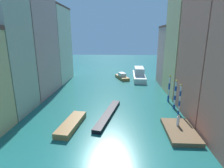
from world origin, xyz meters
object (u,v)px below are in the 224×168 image
Objects in this scene: person_on_dock at (178,121)px; mooring_pole_2 at (169,88)px; mooring_pole_1 at (175,94)px; motorboat_0 at (122,77)px; mooring_pole_0 at (180,100)px; waterfront_dock at (180,131)px; motorboat_1 at (71,124)px; vaporetto_white at (139,74)px; gondola_black at (108,114)px.

person_on_dock is 10.58m from mooring_pole_2.
mooring_pole_1 reaches higher than motorboat_0.
mooring_pole_0 is 0.72× the size of motorboat_0.
waterfront_dock is at bearing -76.16° from motorboat_0.
motorboat_0 is (-8.49, 24.04, -1.91)m from mooring_pole_0.
mooring_pole_0 is at bearing -90.25° from mooring_pole_2.
motorboat_1 is (-15.31, -10.49, -2.15)m from mooring_pole_2.
vaporetto_white is at bearing 100.20° from mooring_pole_1.
vaporetto_white reaches higher than person_on_dock.
motorboat_0 is 29.04m from motorboat_1.
mooring_pole_2 is 18.68m from motorboat_1.
motorboat_0 is at bearing 115.64° from mooring_pole_2.
waterfront_dock is 0.88× the size of motorboat_1.
mooring_pole_2 is at bearing 91.50° from mooring_pole_1.
gondola_black is at bearing 154.47° from waterfront_dock.
waterfront_dock is at bearing -100.31° from mooring_pole_1.
motorboat_1 is at bearing -179.70° from person_on_dock.
person_on_dock is 28.48m from vaporetto_white.
person_on_dock is at bearing -85.12° from vaporetto_white.
gondola_black is at bearing -94.94° from motorboat_0.
gondola_black reaches higher than waterfront_dock.
person_on_dock is 13.99m from motorboat_1.
mooring_pole_0 is 6.29m from mooring_pole_2.
person_on_dock is at bearing -101.87° from mooring_pole_1.
mooring_pole_1 is (0.12, 2.75, 0.01)m from mooring_pole_0.
mooring_pole_1 is at bearing 87.48° from mooring_pole_0.
mooring_pole_2 is (-0.09, 3.54, -0.02)m from mooring_pole_1.
mooring_pole_2 is at bearing 33.14° from gondola_black.
mooring_pole_0 is 0.40× the size of vaporetto_white.
mooring_pole_2 reaches higher than person_on_dock.
mooring_pole_2 reaches higher than waterfront_dock.
mooring_pole_1 is 3.54m from mooring_pole_2.
vaporetto_white is (-2.43, 28.38, 0.05)m from person_on_dock.
mooring_pole_1 reaches higher than mooring_pole_0.
mooring_pole_2 is at bearing 83.31° from waterfront_dock.
motorboat_0 is at bearing -177.40° from vaporetto_white.
motorboat_0 is at bearing 109.45° from mooring_pole_0.
motorboat_1 is (-15.29, -4.20, -2.16)m from mooring_pole_0.
waterfront_dock is 1.25× the size of mooring_pole_1.
vaporetto_white is 4.79m from motorboat_0.
waterfront_dock is 11.70m from mooring_pole_2.
person_on_dock is at bearing -20.39° from gondola_black.
mooring_pole_0 reaches higher than mooring_pole_2.
motorboat_0 reaches higher than motorboat_1.
mooring_pole_0 is at bearing -70.55° from motorboat_0.
mooring_pole_0 is (1.31, 5.11, 2.27)m from waterfront_dock.
mooring_pole_1 reaches higher than person_on_dock.
motorboat_1 reaches higher than waterfront_dock.
mooring_pole_1 is at bearing 17.61° from gondola_black.
motorboat_0 is 0.98× the size of motorboat_1.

